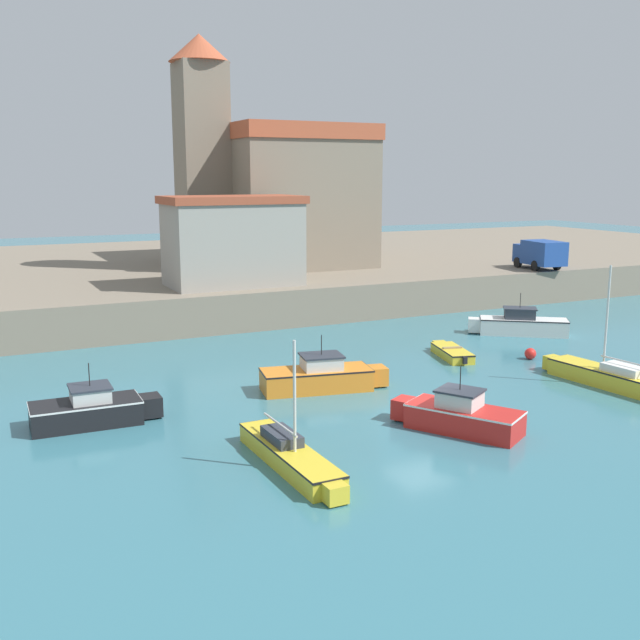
# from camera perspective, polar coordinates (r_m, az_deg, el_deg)

# --- Properties ---
(ground_plane) EXTENTS (200.00, 200.00, 0.00)m
(ground_plane) POSITION_cam_1_polar(r_m,az_deg,el_deg) (30.48, 7.74, -7.35)
(ground_plane) COLOR teal
(quay_seawall) EXTENTS (120.00, 40.00, 2.43)m
(quay_seawall) POSITION_cam_1_polar(r_m,az_deg,el_deg) (65.01, -11.32, 3.42)
(quay_seawall) COLOR gray
(quay_seawall) RESTS_ON ground
(dinghy_yellow_0) EXTENTS (2.10, 4.13, 0.58)m
(dinghy_yellow_0) POSITION_cam_1_polar(r_m,az_deg,el_deg) (40.41, 9.99, -2.42)
(dinghy_yellow_0) COLOR yellow
(dinghy_yellow_0) RESTS_ON ground
(motorboat_black_1) EXTENTS (5.00, 2.02, 2.46)m
(motorboat_black_1) POSITION_cam_1_polar(r_m,az_deg,el_deg) (30.52, -17.03, -6.54)
(motorboat_black_1) COLOR black
(motorboat_black_1) RESTS_ON ground
(sailboat_yellow_2) EXTENTS (1.95, 7.01, 5.56)m
(sailboat_yellow_2) POSITION_cam_1_polar(r_m,az_deg,el_deg) (36.77, 21.22, -4.02)
(sailboat_yellow_2) COLOR yellow
(sailboat_yellow_2) RESTS_ON ground
(sailboat_yellow_3) EXTENTS (1.31, 6.61, 4.39)m
(sailboat_yellow_3) POSITION_cam_1_polar(r_m,az_deg,el_deg) (25.22, -2.30, -10.21)
(sailboat_yellow_3) COLOR yellow
(sailboat_yellow_3) RESTS_ON ground
(motorboat_orange_4) EXTENTS (5.93, 2.84, 2.53)m
(motorboat_orange_4) POSITION_cam_1_polar(r_m,az_deg,el_deg) (33.77, 0.05, -4.32)
(motorboat_orange_4) COLOR orange
(motorboat_orange_4) RESTS_ON ground
(motorboat_white_5) EXTENTS (5.49, 4.50, 2.56)m
(motorboat_white_5) POSITION_cam_1_polar(r_m,az_deg,el_deg) (46.99, 15.02, -0.31)
(motorboat_white_5) COLOR white
(motorboat_white_5) RESTS_ON ground
(motorboat_red_6) EXTENTS (3.73, 5.02, 2.51)m
(motorboat_red_6) POSITION_cam_1_polar(r_m,az_deg,el_deg) (29.00, 10.59, -7.14)
(motorboat_red_6) COLOR red
(motorboat_red_6) RESTS_ON ground
(mooring_buoy) EXTENTS (0.60, 0.60, 0.60)m
(mooring_buoy) POSITION_cam_1_polar(r_m,az_deg,el_deg) (40.88, 15.73, -2.49)
(mooring_buoy) COLOR red
(mooring_buoy) RESTS_ON ground
(church) EXTENTS (14.78, 16.09, 17.23)m
(church) POSITION_cam_1_polar(r_m,az_deg,el_deg) (62.12, -3.83, 9.82)
(church) COLOR gray
(church) RESTS_ON quay_seawall
(harbor_shed_mid_row) EXTENTS (8.78, 4.97, 5.80)m
(harbor_shed_mid_row) POSITION_cam_1_polar(r_m,az_deg,el_deg) (49.21, -6.66, 6.03)
(harbor_shed_mid_row) COLOR gray
(harbor_shed_mid_row) RESTS_ON quay_seawall
(truck_on_quay) EXTENTS (2.63, 4.53, 2.20)m
(truck_on_quay) POSITION_cam_1_polar(r_m,az_deg,el_deg) (59.88, 16.40, 4.90)
(truck_on_quay) COLOR #234793
(truck_on_quay) RESTS_ON quay_seawall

